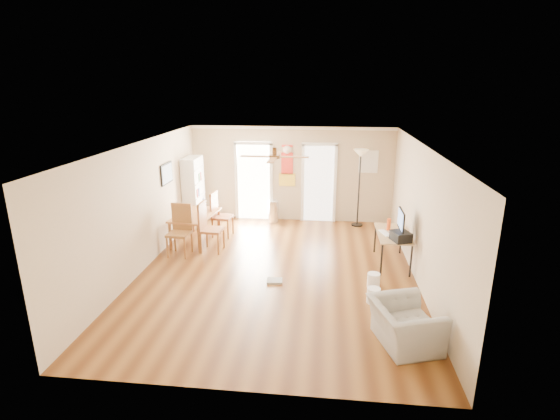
# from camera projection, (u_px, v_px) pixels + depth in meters

# --- Properties ---
(floor) EXTENTS (7.00, 7.00, 0.00)m
(floor) POSITION_uv_depth(u_px,v_px,m) (277.00, 272.00, 8.64)
(floor) COLOR brown
(floor) RESTS_ON ground
(ceiling) EXTENTS (5.50, 7.00, 0.00)m
(ceiling) POSITION_uv_depth(u_px,v_px,m) (276.00, 145.00, 7.88)
(ceiling) COLOR silver
(ceiling) RESTS_ON floor
(wall_back) EXTENTS (5.50, 0.04, 2.60)m
(wall_back) POSITION_uv_depth(u_px,v_px,m) (292.00, 174.00, 11.59)
(wall_back) COLOR beige
(wall_back) RESTS_ON floor
(wall_front) EXTENTS (5.50, 0.04, 2.60)m
(wall_front) POSITION_uv_depth(u_px,v_px,m) (241.00, 299.00, 4.93)
(wall_front) COLOR beige
(wall_front) RESTS_ON floor
(wall_left) EXTENTS (0.04, 7.00, 2.60)m
(wall_left) POSITION_uv_depth(u_px,v_px,m) (142.00, 207.00, 8.55)
(wall_left) COLOR beige
(wall_left) RESTS_ON floor
(wall_right) EXTENTS (0.04, 7.00, 2.60)m
(wall_right) POSITION_uv_depth(u_px,v_px,m) (421.00, 216.00, 7.97)
(wall_right) COLOR beige
(wall_right) RESTS_ON floor
(crown_molding) EXTENTS (5.50, 7.00, 0.08)m
(crown_molding) POSITION_uv_depth(u_px,v_px,m) (276.00, 147.00, 7.89)
(crown_molding) COLOR white
(crown_molding) RESTS_ON wall_back
(kitchen_doorway) EXTENTS (0.90, 0.10, 2.10)m
(kitchen_doorway) POSITION_uv_depth(u_px,v_px,m) (254.00, 182.00, 11.76)
(kitchen_doorway) COLOR white
(kitchen_doorway) RESTS_ON wall_back
(bathroom_doorway) EXTENTS (0.80, 0.10, 2.10)m
(bathroom_doorway) POSITION_uv_depth(u_px,v_px,m) (319.00, 184.00, 11.57)
(bathroom_doorway) COLOR white
(bathroom_doorway) RESTS_ON wall_back
(wall_decal) EXTENTS (0.46, 0.03, 1.10)m
(wall_decal) POSITION_uv_depth(u_px,v_px,m) (287.00, 165.00, 11.51)
(wall_decal) COLOR red
(wall_decal) RESTS_ON wall_back
(ac_grille) EXTENTS (0.50, 0.04, 0.60)m
(ac_grille) POSITION_uv_depth(u_px,v_px,m) (368.00, 162.00, 11.23)
(ac_grille) COLOR white
(ac_grille) RESTS_ON wall_back
(framed_poster) EXTENTS (0.04, 0.66, 0.48)m
(framed_poster) POSITION_uv_depth(u_px,v_px,m) (167.00, 174.00, 9.76)
(framed_poster) COLOR black
(framed_poster) RESTS_ON wall_left
(ceiling_fan) EXTENTS (1.24, 1.24, 0.20)m
(ceiling_fan) POSITION_uv_depth(u_px,v_px,m) (275.00, 157.00, 7.65)
(ceiling_fan) COLOR #593819
(ceiling_fan) RESTS_ON ceiling
(bookshelf) EXTENTS (0.56, 0.90, 1.85)m
(bookshelf) POSITION_uv_depth(u_px,v_px,m) (194.00, 192.00, 11.21)
(bookshelf) COLOR silver
(bookshelf) RESTS_ON floor
(dining_table) EXTENTS (0.99, 1.47, 0.69)m
(dining_table) POSITION_uv_depth(u_px,v_px,m) (196.00, 228.00, 10.22)
(dining_table) COLOR #A86036
(dining_table) RESTS_ON floor
(dining_chair_right_a) EXTENTS (0.50, 0.50, 1.12)m
(dining_chair_right_a) POSITION_uv_depth(u_px,v_px,m) (222.00, 215.00, 10.54)
(dining_chair_right_a) COLOR #AA6236
(dining_chair_right_a) RESTS_ON floor
(dining_chair_right_b) EXTENTS (0.50, 0.50, 1.14)m
(dining_chair_right_b) POSITION_uv_depth(u_px,v_px,m) (212.00, 227.00, 9.58)
(dining_chair_right_b) COLOR #9E6033
(dining_chair_right_b) RESTS_ON floor
(dining_chair_near) EXTENTS (0.50, 0.50, 1.14)m
(dining_chair_near) POSITION_uv_depth(u_px,v_px,m) (179.00, 231.00, 9.34)
(dining_chair_near) COLOR olive
(dining_chair_near) RESTS_ON floor
(trash_can) EXTENTS (0.32, 0.32, 0.62)m
(trash_can) POSITION_uv_depth(u_px,v_px,m) (273.00, 212.00, 11.63)
(trash_can) COLOR silver
(trash_can) RESTS_ON floor
(torchiere_lamp) EXTENTS (0.47, 0.47, 2.06)m
(torchiere_lamp) POSITION_uv_depth(u_px,v_px,m) (359.00, 188.00, 11.18)
(torchiere_lamp) COLOR black
(torchiere_lamp) RESTS_ON floor
(computer_desk) EXTENTS (0.65, 1.30, 0.70)m
(computer_desk) POSITION_uv_depth(u_px,v_px,m) (392.00, 248.00, 8.95)
(computer_desk) COLOR tan
(computer_desk) RESTS_ON floor
(imac) EXTENTS (0.09, 0.62, 0.58)m
(imac) POSITION_uv_depth(u_px,v_px,m) (401.00, 224.00, 8.50)
(imac) COLOR black
(imac) RESTS_ON computer_desk
(keyboard) EXTENTS (0.25, 0.43, 0.02)m
(keyboard) POSITION_uv_depth(u_px,v_px,m) (385.00, 233.00, 8.82)
(keyboard) COLOR white
(keyboard) RESTS_ON computer_desk
(printer) EXTENTS (0.43, 0.46, 0.19)m
(printer) POSITION_uv_depth(u_px,v_px,m) (401.00, 236.00, 8.37)
(printer) COLOR black
(printer) RESTS_ON computer_desk
(orange_bottle) EXTENTS (0.10, 0.10, 0.25)m
(orange_bottle) POSITION_uv_depth(u_px,v_px,m) (389.00, 224.00, 8.99)
(orange_bottle) COLOR #FF5616
(orange_bottle) RESTS_ON computer_desk
(wastebasket_a) EXTENTS (0.29, 0.29, 0.27)m
(wastebasket_a) POSITION_uv_depth(u_px,v_px,m) (374.00, 280.00, 7.98)
(wastebasket_a) COLOR white
(wastebasket_a) RESTS_ON floor
(wastebasket_b) EXTENTS (0.26, 0.26, 0.27)m
(wastebasket_b) POSITION_uv_depth(u_px,v_px,m) (374.00, 295.00, 7.42)
(wastebasket_b) COLOR white
(wastebasket_b) RESTS_ON floor
(floor_cloth) EXTENTS (0.33, 0.27, 0.04)m
(floor_cloth) POSITION_uv_depth(u_px,v_px,m) (274.00, 281.00, 8.21)
(floor_cloth) COLOR #989994
(floor_cloth) RESTS_ON floor
(armchair) EXTENTS (1.12, 1.20, 0.64)m
(armchair) POSITION_uv_depth(u_px,v_px,m) (405.00, 325.00, 6.19)
(armchair) COLOR #A0A09B
(armchair) RESTS_ON floor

